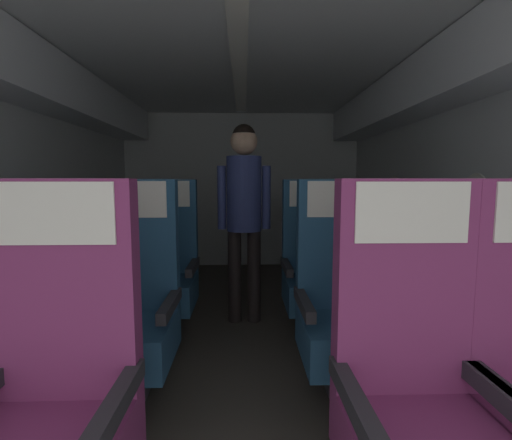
% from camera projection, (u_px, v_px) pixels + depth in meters
% --- Properties ---
extents(ground, '(3.41, 5.67, 0.02)m').
position_uv_depth(ground, '(240.00, 355.00, 2.49)').
color(ground, '#3D3833').
extents(fuselage_shell, '(3.29, 5.32, 2.12)m').
position_uv_depth(fuselage_shell, '(239.00, 130.00, 2.56)').
color(fuselage_shell, silver).
rests_on(fuselage_shell, ground).
extents(seat_a_left_aisle, '(0.50, 0.51, 1.17)m').
position_uv_depth(seat_a_left_aisle, '(52.00, 404.00, 1.13)').
color(seat_a_left_aisle, '#38383D').
rests_on(seat_a_left_aisle, ground).
extents(seat_a_right_window, '(0.50, 0.51, 1.17)m').
position_uv_depth(seat_a_right_window, '(416.00, 397.00, 1.16)').
color(seat_a_right_window, '#38383D').
rests_on(seat_a_right_window, ground).
extents(seat_b_left_window, '(0.50, 0.51, 1.17)m').
position_uv_depth(seat_b_left_window, '(41.00, 310.00, 1.94)').
color(seat_b_left_window, '#38383D').
rests_on(seat_b_left_window, ground).
extents(seat_b_left_aisle, '(0.50, 0.51, 1.17)m').
position_uv_depth(seat_b_left_aisle, '(131.00, 308.00, 1.97)').
color(seat_b_left_aisle, '#38383D').
rests_on(seat_b_left_aisle, ground).
extents(seat_b_right_aisle, '(0.50, 0.51, 1.17)m').
position_uv_depth(seat_b_right_aisle, '(426.00, 305.00, 2.02)').
color(seat_b_right_aisle, '#38383D').
rests_on(seat_b_right_aisle, ground).
extents(seat_b_right_window, '(0.50, 0.51, 1.17)m').
position_uv_depth(seat_b_right_window, '(342.00, 306.00, 2.01)').
color(seat_b_right_window, '#38383D').
rests_on(seat_b_right_window, ground).
extents(seat_c_left_window, '(0.50, 0.51, 1.17)m').
position_uv_depth(seat_c_left_window, '(102.00, 271.00, 2.77)').
color(seat_c_left_window, '#38383D').
rests_on(seat_c_left_window, ground).
extents(seat_c_left_aisle, '(0.50, 0.51, 1.17)m').
position_uv_depth(seat_c_left_aisle, '(165.00, 270.00, 2.81)').
color(seat_c_left_aisle, '#38383D').
rests_on(seat_c_left_aisle, ground).
extents(seat_c_right_aisle, '(0.50, 0.51, 1.17)m').
position_uv_depth(seat_c_right_aisle, '(374.00, 269.00, 2.86)').
color(seat_c_right_aisle, '#38383D').
rests_on(seat_c_right_aisle, ground).
extents(seat_c_right_window, '(0.50, 0.51, 1.17)m').
position_uv_depth(seat_c_right_window, '(314.00, 269.00, 2.83)').
color(seat_c_right_window, '#38383D').
rests_on(seat_c_right_window, ground).
extents(flight_attendant, '(0.43, 0.28, 1.61)m').
position_uv_depth(flight_attendant, '(244.00, 202.00, 2.96)').
color(flight_attendant, black).
rests_on(flight_attendant, ground).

